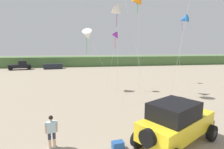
{
  "coord_description": "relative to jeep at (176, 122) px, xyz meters",
  "views": [
    {
      "loc": [
        -2.37,
        -4.53,
        4.88
      ],
      "look_at": [
        -0.79,
        4.54,
        3.48
      ],
      "focal_mm": 28.19,
      "sensor_mm": 36.0,
      "label": 1
    }
  ],
  "objects": [
    {
      "name": "distant_sedan",
      "position": [
        -11.24,
        34.93,
        -0.6
      ],
      "size": [
        4.41,
        2.34,
        1.2
      ],
      "primitive_type": "cube",
      "rotation": [
        0.0,
        0.0,
        0.16
      ],
      "color": "#1E232D",
      "rests_on": "ground_plane"
    },
    {
      "name": "jeep",
      "position": [
        0.0,
        0.0,
        0.0
      ],
      "size": [
        4.98,
        4.21,
        2.26
      ],
      "color": "yellow",
      "rests_on": "ground_plane"
    },
    {
      "name": "kite_yellow_diamond",
      "position": [
        -3.85,
        13.12,
        5.14
      ],
      "size": [
        3.56,
        6.64,
        7.14
      ],
      "color": "white",
      "rests_on": "ground_plane"
    },
    {
      "name": "person_watching",
      "position": [
        -6.16,
        0.74,
        -0.26
      ],
      "size": [
        0.61,
        0.38,
        1.67
      ],
      "color": "#DBB28E",
      "rests_on": "ground_plane"
    },
    {
      "name": "cooler_box",
      "position": [
        -2.99,
        0.07,
        -1.01
      ],
      "size": [
        0.61,
        0.44,
        0.38
      ],
      "primitive_type": "cube",
      "rotation": [
        0.0,
        0.0,
        0.15
      ],
      "color": "#23519E",
      "rests_on": "ground_plane"
    },
    {
      "name": "distant_pickup",
      "position": [
        -18.22,
        34.75,
        -0.26
      ],
      "size": [
        4.93,
        3.4,
        1.98
      ],
      "color": "black",
      "rests_on": "ground_plane"
    },
    {
      "name": "kite_blue_swept",
      "position": [
        -0.96,
        9.82,
        7.2
      ],
      "size": [
        1.67,
        4.26,
        9.17
      ],
      "color": "white",
      "rests_on": "ground_plane"
    },
    {
      "name": "kite_orange_streamer",
      "position": [
        -0.69,
        12.11,
        4.98
      ],
      "size": [
        2.24,
        3.06,
        6.71
      ],
      "color": "purple",
      "rests_on": "ground_plane"
    },
    {
      "name": "dune_ridge",
      "position": [
        -0.91,
        41.89,
        0.06
      ],
      "size": [
        90.0,
        8.02,
        2.51
      ],
      "primitive_type": "cube",
      "color": "#4C703D",
      "rests_on": "ground_plane"
    },
    {
      "name": "kite_black_sled",
      "position": [
        8.2,
        13.38,
        7.23
      ],
      "size": [
        3.37,
        4.63,
        9.14
      ],
      "color": "blue",
      "rests_on": "ground_plane"
    },
    {
      "name": "kite_pink_ribbon",
      "position": [
        1.12,
        9.8,
        8.21
      ],
      "size": [
        1.6,
        2.36,
        10.21
      ],
      "color": "orange",
      "rests_on": "ground_plane"
    }
  ]
}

